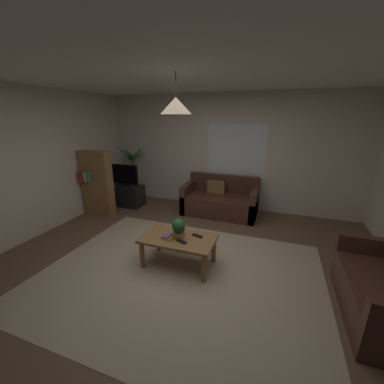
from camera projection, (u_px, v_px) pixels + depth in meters
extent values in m
cube|color=brown|center=(185.00, 267.00, 3.50)|extent=(5.75, 5.28, 0.02)
cube|color=tan|center=(180.00, 275.00, 3.31)|extent=(3.74, 2.90, 0.01)
cube|color=beige|center=(228.00, 153.00, 5.49)|extent=(5.87, 0.06, 2.58)
cube|color=beige|center=(24.00, 166.00, 4.05)|extent=(0.06, 5.28, 2.58)
cube|color=white|center=(183.00, 69.00, 2.71)|extent=(5.75, 5.28, 0.02)
cube|color=white|center=(236.00, 151.00, 5.39)|extent=(1.30, 0.01, 1.16)
cube|color=#47281E|center=(220.00, 205.00, 5.34)|extent=(1.59, 0.83, 0.42)
cube|color=#47281E|center=(224.00, 183.00, 5.53)|extent=(1.59, 0.12, 0.40)
cube|color=#47281E|center=(189.00, 196.00, 5.55)|extent=(0.12, 0.83, 0.64)
cube|color=#47281E|center=(254.00, 204.00, 5.06)|extent=(0.12, 0.83, 0.64)
cube|color=brown|center=(216.00, 187.00, 5.43)|extent=(0.41, 0.15, 0.28)
cube|color=#47281E|center=(371.00, 261.00, 3.08)|extent=(0.83, 0.12, 0.64)
cube|color=olive|center=(178.00, 239.00, 3.43)|extent=(1.04, 0.60, 0.04)
cylinder|color=olive|center=(142.00, 255.00, 3.43)|extent=(0.07, 0.07, 0.40)
cylinder|color=olive|center=(204.00, 268.00, 3.13)|extent=(0.07, 0.07, 0.40)
cylinder|color=olive|center=(158.00, 239.00, 3.86)|extent=(0.07, 0.07, 0.40)
cylinder|color=olive|center=(214.00, 250.00, 3.56)|extent=(0.07, 0.07, 0.40)
cube|color=gold|center=(167.00, 238.00, 3.38)|extent=(0.13, 0.12, 0.03)
cube|color=#72387F|center=(166.00, 236.00, 3.38)|extent=(0.12, 0.12, 0.02)
cube|color=black|center=(181.00, 241.00, 3.29)|extent=(0.17, 0.11, 0.02)
cube|color=black|center=(197.00, 236.00, 3.45)|extent=(0.17, 0.09, 0.02)
cylinder|color=#B77051|center=(178.00, 234.00, 3.42)|extent=(0.18, 0.18, 0.08)
sphere|color=#235B2D|center=(179.00, 228.00, 3.39)|extent=(0.17, 0.17, 0.17)
sphere|color=#235B2D|center=(178.00, 225.00, 3.35)|extent=(0.18, 0.18, 0.18)
cube|color=black|center=(125.00, 195.00, 5.87)|extent=(0.90, 0.44, 0.50)
cube|color=black|center=(122.00, 174.00, 5.69)|extent=(0.82, 0.05, 0.46)
cube|color=black|center=(122.00, 174.00, 5.67)|extent=(0.78, 0.00, 0.42)
cube|color=black|center=(123.00, 185.00, 5.77)|extent=(0.24, 0.16, 0.04)
cylinder|color=#B77051|center=(135.00, 193.00, 6.36)|extent=(0.32, 0.32, 0.30)
cylinder|color=brown|center=(134.00, 173.00, 6.19)|extent=(0.05, 0.05, 0.79)
cone|color=#2D6B33|center=(139.00, 155.00, 6.00)|extent=(0.43, 0.13, 0.24)
cone|color=#2D6B33|center=(139.00, 151.00, 6.19)|extent=(0.24, 0.48, 0.41)
cone|color=#2D6B33|center=(128.00, 154.00, 6.24)|extent=(0.45, 0.41, 0.31)
cone|color=#2D6B33|center=(125.00, 152.00, 5.98)|extent=(0.37, 0.33, 0.40)
cone|color=#2D6B33|center=(130.00, 154.00, 5.82)|extent=(0.25, 0.50, 0.37)
cube|color=olive|center=(97.00, 184.00, 5.18)|extent=(0.70, 0.22, 1.40)
cube|color=#B22D2D|center=(81.00, 176.00, 5.10)|extent=(0.04, 0.16, 0.23)
cube|color=#B22D2D|center=(83.00, 177.00, 5.10)|extent=(0.03, 0.16, 0.17)
cube|color=#B22D2D|center=(85.00, 176.00, 5.07)|extent=(0.04, 0.16, 0.24)
cube|color=#387247|center=(86.00, 176.00, 5.06)|extent=(0.03, 0.16, 0.22)
cube|color=beige|center=(88.00, 177.00, 5.05)|extent=(0.05, 0.16, 0.20)
cube|color=#387247|center=(90.00, 176.00, 5.03)|extent=(0.03, 0.16, 0.23)
cylinder|color=black|center=(175.00, 84.00, 2.82)|extent=(0.01, 0.01, 0.28)
cone|color=tan|center=(176.00, 106.00, 2.89)|extent=(0.39, 0.39, 0.20)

